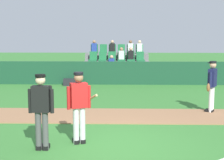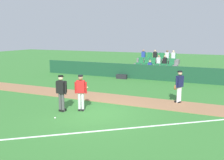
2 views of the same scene
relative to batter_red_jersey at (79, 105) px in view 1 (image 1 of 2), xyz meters
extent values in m
plane|color=#387A33|center=(0.78, -0.04, -0.97)|extent=(80.00, 80.00, 0.00)
cube|color=#9E704C|center=(0.78, 2.72, -0.95)|extent=(28.00, 1.96, 0.03)
cube|color=#19472D|center=(0.78, 9.54, -0.36)|extent=(20.00, 0.16, 1.22)
cube|color=slate|center=(0.78, 11.42, -0.82)|extent=(3.90, 2.95, 0.30)
cube|color=slate|center=(0.78, 10.57, -0.47)|extent=(3.80, 0.85, 0.40)
cube|color=#237542|center=(-0.60, 10.47, -0.22)|extent=(0.44, 0.40, 0.08)
cube|color=#237542|center=(-0.60, 10.69, 0.03)|extent=(0.44, 0.08, 0.50)
cube|color=#237542|center=(-0.05, 10.47, -0.22)|extent=(0.44, 0.40, 0.08)
cube|color=#237542|center=(-0.05, 10.69, 0.03)|extent=(0.44, 0.08, 0.50)
cube|color=#237542|center=(0.50, 10.47, -0.22)|extent=(0.44, 0.40, 0.08)
cube|color=#237542|center=(0.50, 10.69, 0.03)|extent=(0.44, 0.08, 0.50)
cube|color=#263F99|center=(0.50, 10.52, 0.08)|extent=(0.32, 0.22, 0.52)
sphere|color=tan|center=(0.50, 10.52, 0.43)|extent=(0.20, 0.20, 0.20)
cube|color=#237542|center=(1.05, 10.47, -0.22)|extent=(0.44, 0.40, 0.08)
cube|color=#237542|center=(1.05, 10.69, 0.03)|extent=(0.44, 0.08, 0.50)
cube|color=#237542|center=(1.60, 10.47, -0.22)|extent=(0.44, 0.40, 0.08)
cube|color=#237542|center=(1.60, 10.69, 0.03)|extent=(0.44, 0.08, 0.50)
cube|color=#237542|center=(2.15, 10.47, -0.22)|extent=(0.44, 0.40, 0.08)
cube|color=#237542|center=(2.15, 10.69, 0.03)|extent=(0.44, 0.08, 0.50)
cube|color=slate|center=(0.78, 11.42, -0.07)|extent=(3.80, 0.85, 0.40)
cube|color=#237542|center=(-0.60, 11.32, 0.18)|extent=(0.44, 0.40, 0.08)
cube|color=#237542|center=(-0.60, 11.54, 0.43)|extent=(0.44, 0.08, 0.50)
cube|color=#237542|center=(-0.05, 11.32, 0.18)|extent=(0.44, 0.40, 0.08)
cube|color=#237542|center=(-0.05, 11.54, 0.43)|extent=(0.44, 0.08, 0.50)
cube|color=#237542|center=(0.50, 11.32, 0.18)|extent=(0.44, 0.40, 0.08)
cube|color=#237542|center=(0.50, 11.54, 0.43)|extent=(0.44, 0.08, 0.50)
cube|color=#237542|center=(1.05, 11.32, 0.18)|extent=(0.44, 0.40, 0.08)
cube|color=#237542|center=(1.05, 11.54, 0.43)|extent=(0.44, 0.08, 0.50)
cube|color=silver|center=(1.05, 11.37, 0.48)|extent=(0.32, 0.22, 0.52)
sphere|color=#9E7051|center=(1.05, 11.37, 0.83)|extent=(0.20, 0.20, 0.20)
cube|color=#237542|center=(1.60, 11.32, 0.18)|extent=(0.44, 0.40, 0.08)
cube|color=#237542|center=(1.60, 11.54, 0.43)|extent=(0.44, 0.08, 0.50)
cube|color=black|center=(1.60, 11.37, 0.48)|extent=(0.32, 0.22, 0.52)
sphere|color=tan|center=(1.60, 11.37, 0.83)|extent=(0.20, 0.20, 0.20)
cube|color=#237542|center=(2.15, 11.32, 0.18)|extent=(0.44, 0.40, 0.08)
cube|color=#237542|center=(2.15, 11.54, 0.43)|extent=(0.44, 0.08, 0.50)
cube|color=slate|center=(0.78, 12.27, 0.33)|extent=(3.80, 0.85, 0.40)
cube|color=#237542|center=(-0.60, 12.17, 0.58)|extent=(0.44, 0.40, 0.08)
cube|color=#237542|center=(-0.60, 12.39, 0.83)|extent=(0.44, 0.08, 0.50)
cube|color=#263F99|center=(-0.60, 12.22, 0.88)|extent=(0.32, 0.22, 0.52)
sphere|color=#9E7051|center=(-0.60, 12.22, 1.23)|extent=(0.20, 0.20, 0.20)
cube|color=#237542|center=(-0.05, 12.17, 0.58)|extent=(0.44, 0.40, 0.08)
cube|color=#237542|center=(-0.05, 12.39, 0.83)|extent=(0.44, 0.08, 0.50)
cube|color=#237542|center=(0.50, 12.17, 0.58)|extent=(0.44, 0.40, 0.08)
cube|color=#237542|center=(0.50, 12.39, 0.83)|extent=(0.44, 0.08, 0.50)
cube|color=black|center=(0.50, 12.22, 0.88)|extent=(0.32, 0.22, 0.52)
sphere|color=tan|center=(0.50, 12.22, 1.23)|extent=(0.20, 0.20, 0.20)
cube|color=#237542|center=(1.05, 12.17, 0.58)|extent=(0.44, 0.40, 0.08)
cube|color=#237542|center=(1.05, 12.39, 0.83)|extent=(0.44, 0.08, 0.50)
cube|color=#237542|center=(1.60, 12.17, 0.58)|extent=(0.44, 0.40, 0.08)
cube|color=#237542|center=(1.60, 12.39, 0.83)|extent=(0.44, 0.08, 0.50)
cube|color=silver|center=(1.60, 12.22, 0.88)|extent=(0.32, 0.22, 0.52)
sphere|color=brown|center=(1.60, 12.22, 1.23)|extent=(0.20, 0.20, 0.20)
cube|color=#237542|center=(2.15, 12.17, 0.58)|extent=(0.44, 0.40, 0.08)
cube|color=#237542|center=(2.15, 12.39, 0.83)|extent=(0.44, 0.08, 0.50)
cube|color=silver|center=(2.15, 12.22, 0.88)|extent=(0.32, 0.22, 0.52)
sphere|color=beige|center=(2.15, 12.22, 1.23)|extent=(0.20, 0.20, 0.20)
cylinder|color=silver|center=(-0.08, -0.04, -0.52)|extent=(0.14, 0.14, 0.90)
cylinder|color=silver|center=(0.07, 0.02, -0.52)|extent=(0.14, 0.14, 0.90)
cube|color=black|center=(-0.10, 0.02, -0.92)|extent=(0.21, 0.29, 0.10)
cube|color=black|center=(0.05, 0.08, -0.92)|extent=(0.21, 0.29, 0.10)
cube|color=red|center=(0.00, -0.01, 0.23)|extent=(0.45, 0.35, 0.60)
cylinder|color=red|center=(-0.24, -0.10, 0.18)|extent=(0.09, 0.09, 0.55)
cylinder|color=red|center=(0.23, 0.08, 0.18)|extent=(0.09, 0.09, 0.55)
sphere|color=#9E7051|center=(0.00, -0.01, 0.66)|extent=(0.22, 0.22, 0.22)
cylinder|color=black|center=(0.00, -0.01, 0.76)|extent=(0.23, 0.23, 0.06)
cube|color=black|center=(-0.04, 0.09, 0.73)|extent=(0.21, 0.18, 0.02)
cylinder|color=tan|center=(0.19, 0.18, 0.08)|extent=(0.54, 0.66, 0.41)
cylinder|color=#4C4C4C|center=(-0.89, -0.47, -0.52)|extent=(0.14, 0.14, 0.90)
cylinder|color=#4C4C4C|center=(-0.73, -0.47, -0.52)|extent=(0.14, 0.14, 0.90)
cube|color=black|center=(-0.89, -0.41, -0.92)|extent=(0.13, 0.26, 0.10)
cube|color=black|center=(-0.73, -0.41, -0.92)|extent=(0.13, 0.26, 0.10)
cube|color=black|center=(-0.81, -0.47, 0.23)|extent=(0.40, 0.23, 0.60)
cylinder|color=black|center=(-1.06, -0.46, 0.18)|extent=(0.09, 0.09, 0.55)
cylinder|color=black|center=(-0.56, -0.47, 0.18)|extent=(0.09, 0.09, 0.55)
sphere|color=beige|center=(-0.81, -0.47, 0.66)|extent=(0.22, 0.22, 0.22)
cylinder|color=black|center=(-0.81, -0.47, 0.76)|extent=(0.23, 0.23, 0.06)
cube|color=black|center=(-0.81, -0.37, 0.73)|extent=(0.18, 0.12, 0.02)
cube|color=black|center=(-0.81, -0.34, 0.23)|extent=(0.44, 0.09, 0.56)
cylinder|color=white|center=(4.06, 3.24, -0.52)|extent=(0.14, 0.14, 0.90)
cylinder|color=white|center=(4.14, 3.38, -0.52)|extent=(0.14, 0.14, 0.90)
cube|color=black|center=(4.01, 3.27, -0.92)|extent=(0.29, 0.23, 0.10)
cube|color=black|center=(4.08, 3.41, -0.92)|extent=(0.29, 0.23, 0.10)
cube|color=#191E47|center=(4.10, 3.31, 0.23)|extent=(0.39, 0.46, 0.60)
cylinder|color=#191E47|center=(3.98, 3.09, 0.18)|extent=(0.09, 0.09, 0.55)
cylinder|color=#191E47|center=(4.22, 3.53, 0.18)|extent=(0.09, 0.09, 0.55)
sphere|color=tan|center=(4.10, 3.31, 0.66)|extent=(0.22, 0.22, 0.22)
cylinder|color=black|center=(4.10, 3.31, 0.76)|extent=(0.23, 0.23, 0.06)
cube|color=black|center=(4.01, 3.36, 0.73)|extent=(0.19, 0.22, 0.02)
ellipsoid|color=brown|center=(3.92, 3.10, -0.07)|extent=(0.20, 0.23, 0.28)
cube|color=#232328|center=(-1.51, 9.09, -0.79)|extent=(0.90, 0.36, 0.36)
camera|label=1|loc=(0.99, -7.70, 1.68)|focal=52.53mm
camera|label=2|loc=(6.01, -9.90, 2.65)|focal=39.49mm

